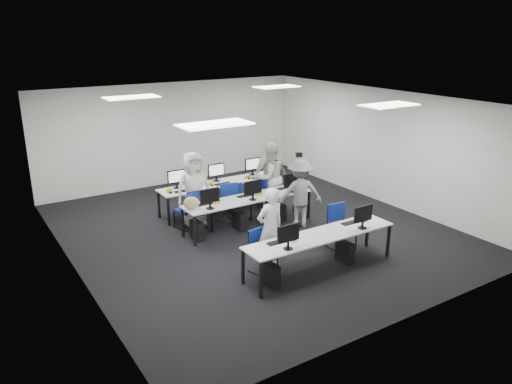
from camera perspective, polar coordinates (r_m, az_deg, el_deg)
room at (r=11.17m, az=-0.32°, el=2.81°), size 9.00×9.02×3.00m
ceiling_panels at (r=10.87m, az=-0.33°, el=10.38°), size 5.20×4.60×0.02m
desk_front at (r=9.61m, az=7.39°, el=-5.14°), size 3.20×0.70×0.73m
desk_mid at (r=11.57m, az=-0.84°, el=-0.89°), size 3.20×0.70×0.73m
desk_back at (r=12.73m, az=-4.16°, el=0.85°), size 3.20×0.70×0.73m
equipment_front at (r=9.61m, az=6.50°, el=-7.19°), size 2.51×0.41×1.19m
equipment_mid at (r=11.57m, az=-1.59°, el=-2.59°), size 2.91×0.41×1.19m
equipment_back at (r=12.93m, az=-3.42°, el=-0.36°), size 2.91×0.41×1.19m
chair_0 at (r=9.61m, az=0.78°, el=-7.69°), size 0.49×0.52×0.84m
chair_1 at (r=10.76m, az=9.68°, el=-4.83°), size 0.49×0.53×0.95m
chair_2 at (r=11.60m, az=-6.44°, el=-3.04°), size 0.47×0.51×0.90m
chair_3 at (r=12.23m, az=-1.88°, el=-1.86°), size 0.43×0.47×0.86m
chair_4 at (r=12.60m, az=1.61°, el=-1.27°), size 0.51×0.54×0.85m
chair_5 at (r=11.78m, az=-7.92°, el=-2.82°), size 0.54×0.57×0.87m
chair_6 at (r=12.27m, az=-3.43°, el=-1.68°), size 0.52×0.56×0.95m
chair_7 at (r=12.86m, az=1.50°, el=-0.82°), size 0.50×0.53×0.87m
handbag at (r=10.88m, az=-7.41°, el=-1.24°), size 0.40×0.32×0.28m
student_0 at (r=9.57m, az=1.62°, el=-4.17°), size 0.62×0.43×1.64m
student_1 at (r=12.66m, az=1.57°, el=1.68°), size 0.86×0.68×1.74m
student_2 at (r=11.81m, az=-7.13°, el=0.41°), size 0.90×0.62×1.77m
student_3 at (r=12.78m, az=1.58°, el=1.89°), size 1.07×0.53×1.76m
photographer at (r=11.62m, az=5.04°, el=-0.14°), size 1.22×0.97×1.65m
dslr_camera at (r=11.54m, az=4.93°, el=4.28°), size 0.20×0.22×0.10m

